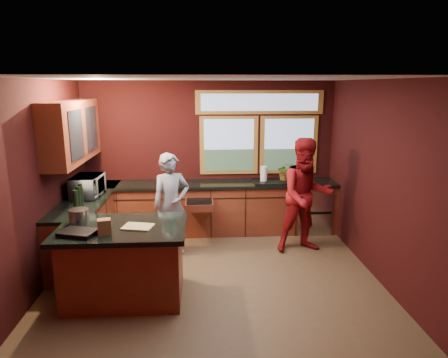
{
  "coord_description": "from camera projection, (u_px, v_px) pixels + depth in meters",
  "views": [
    {
      "loc": [
        -0.17,
        -5.19,
        2.62
      ],
      "look_at": [
        0.17,
        0.4,
        1.3
      ],
      "focal_mm": 32.0,
      "sensor_mm": 36.0,
      "label": 1
    }
  ],
  "objects": [
    {
      "name": "microwave",
      "position": [
        88.0,
        186.0,
        6.17
      ],
      "size": [
        0.43,
        0.61,
        0.33
      ],
      "primitive_type": "imported",
      "rotation": [
        0.0,
        0.0,
        1.52
      ],
      "color": "#999999",
      "rests_on": "left_counter"
    },
    {
      "name": "paper_bag",
      "position": [
        104.0,
        227.0,
        4.58
      ],
      "size": [
        0.17,
        0.15,
        0.18
      ],
      "primitive_type": "cube",
      "rotation": [
        0.0,
        0.0,
        0.25
      ],
      "color": "brown",
      "rests_on": "island"
    },
    {
      "name": "potted_plant",
      "position": [
        285.0,
        172.0,
        7.18
      ],
      "size": [
        0.3,
        0.26,
        0.33
      ],
      "primitive_type": "imported",
      "color": "#999999",
      "rests_on": "back_counter"
    },
    {
      "name": "floor",
      "position": [
        214.0,
        275.0,
        5.65
      ],
      "size": [
        4.5,
        4.5,
        0.0
      ],
      "primitive_type": "plane",
      "color": "brown",
      "rests_on": "ground"
    },
    {
      "name": "room_shell",
      "position": [
        169.0,
        146.0,
        5.52
      ],
      "size": [
        4.52,
        4.02,
        2.71
      ],
      "color": "black",
      "rests_on": "ground"
    },
    {
      "name": "cutting_board",
      "position": [
        138.0,
        227.0,
        4.81
      ],
      "size": [
        0.4,
        0.32,
        0.02
      ],
      "primitive_type": "cube",
      "rotation": [
        0.0,
        0.0,
        -0.22
      ],
      "color": "tan",
      "rests_on": "island"
    },
    {
      "name": "left_counter",
      "position": [
        88.0,
        226.0,
        6.26
      ],
      "size": [
        0.64,
        2.3,
        0.93
      ],
      "color": "#5C2416",
      "rests_on": "floor"
    },
    {
      "name": "stock_pot",
      "position": [
        79.0,
        216.0,
        4.94
      ],
      "size": [
        0.24,
        0.24,
        0.18
      ],
      "primitive_type": "cylinder",
      "color": "#AEADB2",
      "rests_on": "island"
    },
    {
      "name": "back_counter",
      "position": [
        222.0,
        207.0,
        7.21
      ],
      "size": [
        4.5,
        0.64,
        0.93
      ],
      "color": "#5C2416",
      "rests_on": "floor"
    },
    {
      "name": "paper_towel",
      "position": [
        264.0,
        174.0,
        7.11
      ],
      "size": [
        0.12,
        0.12,
        0.28
      ],
      "primitive_type": "cylinder",
      "color": "white",
      "rests_on": "back_counter"
    },
    {
      "name": "person_grey",
      "position": [
        171.0,
        205.0,
        6.2
      ],
      "size": [
        0.69,
        0.57,
        1.62
      ],
      "primitive_type": "imported",
      "rotation": [
        0.0,
        0.0,
        0.37
      ],
      "color": "slate",
      "rests_on": "floor"
    },
    {
      "name": "black_tray",
      "position": [
        78.0,
        233.0,
        4.58
      ],
      "size": [
        0.46,
        0.38,
        0.05
      ],
      "primitive_type": "cube",
      "rotation": [
        0.0,
        0.0,
        -0.29
      ],
      "color": "black",
      "rests_on": "island"
    },
    {
      "name": "island",
      "position": [
        124.0,
        262.0,
        4.96
      ],
      "size": [
        1.55,
        1.05,
        0.95
      ],
      "color": "#5C2416",
      "rests_on": "floor"
    },
    {
      "name": "person_red",
      "position": [
        306.0,
        196.0,
        6.29
      ],
      "size": [
        0.96,
        0.79,
        1.83
      ],
      "primitive_type": "imported",
      "rotation": [
        0.0,
        0.0,
        0.11
      ],
      "color": "maroon",
      "rests_on": "floor"
    }
  ]
}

